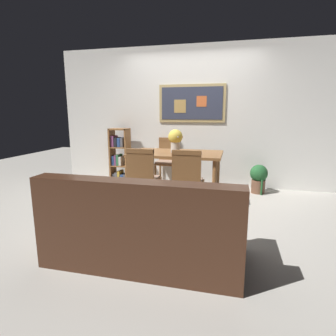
{
  "coord_description": "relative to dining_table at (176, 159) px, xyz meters",
  "views": [
    {
      "loc": [
        0.82,
        -3.81,
        1.38
      ],
      "look_at": [
        -0.03,
        -0.31,
        0.65
      ],
      "focal_mm": 29.16,
      "sensor_mm": 36.0,
      "label": 1
    }
  ],
  "objects": [
    {
      "name": "ground_plane",
      "position": [
        0.08,
        -0.46,
        -0.65
      ],
      "size": [
        12.0,
        12.0,
        0.0
      ],
      "primitive_type": "plane",
      "color": "#B7B2A8"
    },
    {
      "name": "bookshelf",
      "position": [
        -1.27,
        0.64,
        -0.15
      ],
      "size": [
        0.36,
        0.28,
        1.09
      ],
      "color": "brown",
      "rests_on": "ground_plane"
    },
    {
      "name": "leather_couch",
      "position": [
        0.12,
        -2.0,
        -0.34
      ],
      "size": [
        1.8,
        0.84,
        0.84
      ],
      "color": "#472819",
      "rests_on": "ground_plane"
    },
    {
      "name": "dining_chair_far_left",
      "position": [
        -0.33,
        0.76,
        -0.12
      ],
      "size": [
        0.4,
        0.41,
        0.91
      ],
      "color": "brown",
      "rests_on": "ground_plane"
    },
    {
      "name": "dining_table",
      "position": [
        0.0,
        0.0,
        0.0
      ],
      "size": [
        1.46,
        0.88,
        0.75
      ],
      "color": "brown",
      "rests_on": "ground_plane"
    },
    {
      "name": "flower_vase",
      "position": [
        -0.01,
        -0.02,
        0.32
      ],
      "size": [
        0.23,
        0.23,
        0.37
      ],
      "color": "beige",
      "rests_on": "dining_table"
    },
    {
      "name": "dining_chair_near_right",
      "position": [
        0.31,
        -0.76,
        -0.12
      ],
      "size": [
        0.4,
        0.41,
        0.91
      ],
      "color": "brown",
      "rests_on": "ground_plane"
    },
    {
      "name": "wall_back_with_painting",
      "position": [
        0.08,
        0.95,
        0.65
      ],
      "size": [
        5.2,
        0.14,
        2.6
      ],
      "color": "silver",
      "rests_on": "ground_plane"
    },
    {
      "name": "tv_remote",
      "position": [
        0.34,
        -0.12,
        0.11
      ],
      "size": [
        0.09,
        0.16,
        0.02
      ],
      "color": "black",
      "rests_on": "dining_table"
    },
    {
      "name": "dining_chair_near_left",
      "position": [
        -0.31,
        -0.76,
        -0.12
      ],
      "size": [
        0.4,
        0.41,
        0.91
      ],
      "color": "brown",
      "rests_on": "ground_plane"
    },
    {
      "name": "potted_ivy",
      "position": [
        1.34,
        0.59,
        -0.38
      ],
      "size": [
        0.3,
        0.3,
        0.52
      ],
      "color": "brown",
      "rests_on": "ground_plane"
    }
  ]
}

